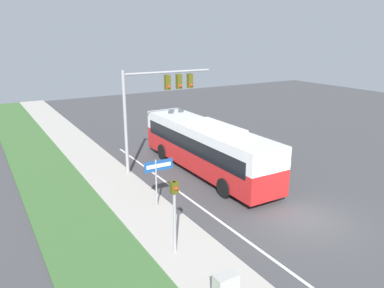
% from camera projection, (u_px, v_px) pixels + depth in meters
% --- Properties ---
extents(ground_plane, '(80.00, 80.00, 0.00)m').
position_uv_depth(ground_plane, '(305.00, 219.00, 17.57)').
color(ground_plane, '#424244').
extents(sidewalk, '(2.80, 80.00, 0.12)m').
position_uv_depth(sidewalk, '(192.00, 256.00, 14.52)').
color(sidewalk, '#ADA89E').
rests_on(sidewalk, ground_plane).
extents(grass_verge, '(3.60, 80.00, 0.10)m').
position_uv_depth(grass_verge, '(113.00, 283.00, 12.95)').
color(grass_verge, '#3D6633').
rests_on(grass_verge, ground_plane).
extents(lane_divider_near, '(0.14, 30.00, 0.01)m').
position_uv_depth(lane_divider_near, '(245.00, 239.00, 15.81)').
color(lane_divider_near, silver).
rests_on(lane_divider_near, ground_plane).
extents(bus, '(2.65, 11.77, 3.25)m').
position_uv_depth(bus, '(206.00, 145.00, 22.97)').
color(bus, red).
rests_on(bus, ground_plane).
extents(signal_gantry, '(5.91, 0.41, 6.36)m').
position_uv_depth(signal_gantry, '(156.00, 97.00, 22.75)').
color(signal_gantry, '#939399').
rests_on(signal_gantry, ground_plane).
extents(pedestrian_signal, '(0.28, 0.34, 3.08)m').
position_uv_depth(pedestrian_signal, '(175.00, 206.00, 14.14)').
color(pedestrian_signal, '#939399').
rests_on(pedestrian_signal, ground_plane).
extents(street_sign, '(1.52, 0.08, 2.54)m').
position_uv_depth(street_sign, '(158.00, 173.00, 18.17)').
color(street_sign, '#939399').
rests_on(street_sign, ground_plane).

